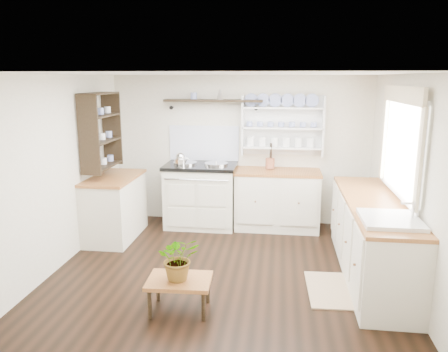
% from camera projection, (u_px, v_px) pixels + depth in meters
% --- Properties ---
extents(floor, '(4.00, 3.80, 0.01)m').
position_uv_depth(floor, '(224.00, 270.00, 5.26)').
color(floor, black).
rests_on(floor, ground).
extents(wall_back, '(4.00, 0.02, 2.30)m').
position_uv_depth(wall_back, '(240.00, 150.00, 6.84)').
color(wall_back, beige).
rests_on(wall_back, ground).
extents(wall_right, '(0.02, 3.80, 2.30)m').
position_uv_depth(wall_right, '(406.00, 182.00, 4.75)').
color(wall_right, beige).
rests_on(wall_right, ground).
extents(wall_left, '(0.02, 3.80, 2.30)m').
position_uv_depth(wall_left, '(60.00, 172.00, 5.26)').
color(wall_left, beige).
rests_on(wall_left, ground).
extents(ceiling, '(4.00, 3.80, 0.01)m').
position_uv_depth(ceiling, '(225.00, 74.00, 4.75)').
color(ceiling, white).
rests_on(ceiling, wall_back).
extents(window, '(0.08, 1.55, 1.22)m').
position_uv_depth(window, '(401.00, 142.00, 4.81)').
color(window, white).
rests_on(window, wall_right).
extents(aga_cooker, '(1.09, 0.75, 1.00)m').
position_uv_depth(aga_cooker, '(201.00, 195.00, 6.74)').
color(aga_cooker, '#ECE5CC').
rests_on(aga_cooker, floor).
extents(back_cabinets, '(1.27, 0.63, 0.90)m').
position_uv_depth(back_cabinets, '(277.00, 199.00, 6.63)').
color(back_cabinets, beige).
rests_on(back_cabinets, floor).
extents(right_cabinets, '(0.62, 2.43, 0.90)m').
position_uv_depth(right_cabinets, '(371.00, 237.00, 5.04)').
color(right_cabinets, beige).
rests_on(right_cabinets, floor).
extents(belfast_sink, '(0.55, 0.60, 0.45)m').
position_uv_depth(belfast_sink, '(389.00, 231.00, 4.24)').
color(belfast_sink, white).
rests_on(belfast_sink, right_cabinets).
extents(left_cabinets, '(0.62, 1.13, 0.90)m').
position_uv_depth(left_cabinets, '(115.00, 206.00, 6.24)').
color(left_cabinets, beige).
rests_on(left_cabinets, floor).
extents(plate_rack, '(1.20, 0.22, 0.90)m').
position_uv_depth(plate_rack, '(283.00, 125.00, 6.63)').
color(plate_rack, white).
rests_on(plate_rack, wall_back).
extents(high_shelf, '(1.50, 0.29, 0.16)m').
position_uv_depth(high_shelf, '(213.00, 101.00, 6.61)').
color(high_shelf, black).
rests_on(high_shelf, wall_back).
extents(left_shelving, '(0.28, 0.80, 1.05)m').
position_uv_depth(left_shelving, '(101.00, 130.00, 6.02)').
color(left_shelving, black).
rests_on(left_shelving, wall_left).
extents(kettle, '(0.19, 0.19, 0.23)m').
position_uv_depth(kettle, '(181.00, 161.00, 6.54)').
color(kettle, silver).
rests_on(kettle, aga_cooker).
extents(utensil_crock, '(0.14, 0.14, 0.16)m').
position_uv_depth(utensil_crock, '(270.00, 163.00, 6.60)').
color(utensil_crock, '#965337').
rests_on(utensil_crock, back_cabinets).
extents(center_table, '(0.64, 0.47, 0.34)m').
position_uv_depth(center_table, '(179.00, 283.00, 4.27)').
color(center_table, brown).
rests_on(center_table, floor).
extents(potted_plant, '(0.50, 0.47, 0.44)m').
position_uv_depth(potted_plant, '(179.00, 258.00, 4.22)').
color(potted_plant, '#3F7233').
rests_on(potted_plant, center_table).
extents(floor_rug, '(0.58, 0.87, 0.02)m').
position_uv_depth(floor_rug, '(333.00, 290.00, 4.74)').
color(floor_rug, olive).
rests_on(floor_rug, floor).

